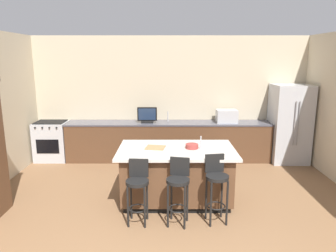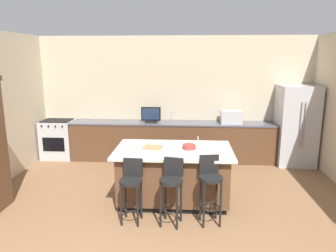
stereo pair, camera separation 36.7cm
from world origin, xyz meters
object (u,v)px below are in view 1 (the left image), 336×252
bar_stool_center (179,186)px  cutting_board (157,147)px  fruit_bowl (193,146)px  range_oven (54,141)px  microwave (228,116)px  tv_monitor (148,116)px  kitchen_island (178,174)px  bar_stool_right (218,183)px  bar_stool_left (139,186)px  refrigerator (291,124)px

bar_stool_center → cutting_board: 0.95m
fruit_bowl → range_oven: bearing=145.5°
microwave → tv_monitor: (-1.87, -0.05, 0.02)m
kitchen_island → fruit_bowl: fruit_bowl is taller
cutting_board → bar_stool_center: bearing=-65.6°
microwave → bar_stool_right: size_ratio=0.47×
bar_stool_center → bar_stool_right: bearing=18.7°
microwave → cutting_board: (-1.60, -2.17, -0.13)m
bar_stool_left → bar_stool_right: (1.16, 0.03, 0.05)m
tv_monitor → refrigerator: bearing=-0.5°
microwave → bar_stool_right: (-0.67, -2.91, -0.45)m
kitchen_island → tv_monitor: size_ratio=4.28×
microwave → bar_stool_right: 3.02m
kitchen_island → bar_stool_right: (0.57, -0.70, 0.14)m
range_oven → fruit_bowl: bearing=-34.5°
tv_monitor → bar_stool_right: bearing=-67.2°
bar_stool_right → cutting_board: 1.23m
kitchen_island → bar_stool_center: bearing=-89.5°
refrigerator → range_oven: (-5.62, 0.08, -0.44)m
range_oven → fruit_bowl: (3.18, -2.19, 0.50)m
bar_stool_right → cutting_board: bar_stool_right is taller
kitchen_island → bar_stool_center: (0.01, -0.76, 0.12)m
range_oven → bar_stool_right: bar_stool_right is taller
microwave → bar_stool_left: size_ratio=0.50×
tv_monitor → fruit_bowl: 2.32m
bar_stool_right → cutting_board: size_ratio=3.27×
fruit_bowl → microwave: bearing=65.9°
fruit_bowl → bar_stool_center: bearing=-107.7°
range_oven → microwave: bearing=0.0°
microwave → bar_stool_center: microwave is taller
kitchen_island → microwave: size_ratio=4.06×
bar_stool_center → kitchen_island: bearing=102.7°
refrigerator → range_oven: bearing=179.2°
refrigerator → bar_stool_right: bearing=-126.9°
refrigerator → bar_stool_center: bearing=-132.9°
bar_stool_left → cutting_board: bar_stool_left is taller
range_oven → tv_monitor: 2.37m
microwave → bar_stool_left: 3.50m
bar_stool_left → bar_stool_center: (0.60, -0.03, 0.03)m
refrigerator → tv_monitor: (-3.32, 0.03, 0.18)m
kitchen_island → range_oven: size_ratio=2.07×
refrigerator → range_oven: size_ratio=1.93×
bar_stool_right → tv_monitor: bearing=103.6°
kitchen_island → tv_monitor: (-0.63, 2.16, 0.62)m
microwave → bar_stool_center: size_ratio=0.48×
bar_stool_center → bar_stool_right: bar_stool_right is taller
bar_stool_center → fruit_bowl: size_ratio=4.60×
refrigerator → fruit_bowl: refrigerator is taller
fruit_bowl → cutting_board: bearing=178.2°
range_oven → bar_stool_right: size_ratio=0.92×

